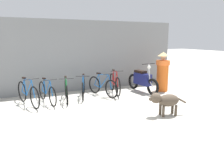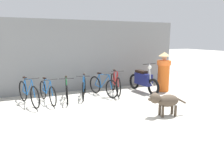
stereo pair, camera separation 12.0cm
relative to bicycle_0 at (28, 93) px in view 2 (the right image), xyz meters
name	(u,v)px [view 2 (the right image)]	position (x,y,z in m)	size (l,w,h in m)	color
ground_plane	(103,123)	(1.58, -2.34, -0.37)	(60.00, 60.00, 0.00)	#B7B2A5
shop_wall_back	(68,56)	(1.58, 1.33, 1.00)	(9.48, 0.20, 2.75)	slate
bicycle_0	(28,93)	(0.00, 0.00, 0.00)	(0.60, 1.66, 0.89)	black
bicycle_1	(47,92)	(0.58, 0.02, -0.03)	(0.46, 1.61, 0.82)	black
bicycle_2	(67,90)	(1.21, 0.03, -0.03)	(0.46, 1.63, 0.82)	black
bicycle_3	(84,87)	(1.88, 0.26, -0.03)	(0.64, 1.60, 0.82)	black
bicycle_4	(103,86)	(2.55, 0.11, -0.02)	(0.59, 1.56, 0.85)	black
bicycle_5	(115,84)	(3.10, 0.23, 0.01)	(0.50, 1.65, 0.91)	black
motorcycle	(143,80)	(4.18, -0.02, 0.09)	(0.58, 1.85, 1.15)	black
stray_dog	(165,101)	(3.27, -2.56, 0.06)	(1.11, 0.45, 0.66)	#4C3F33
person_in_robes	(164,72)	(4.98, -0.20, 0.41)	(0.69, 0.69, 1.54)	orange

